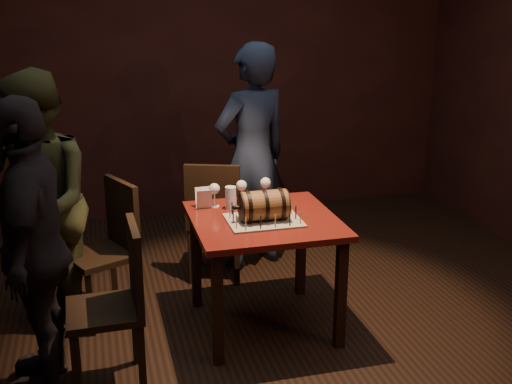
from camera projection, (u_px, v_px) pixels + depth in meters
room_shell at (264, 120)px, 3.69m from camera, size 5.04×5.04×2.80m
pub_table at (264, 234)px, 4.05m from camera, size 0.90×0.90×0.75m
cake_board at (264, 220)px, 3.95m from camera, size 0.45×0.35×0.01m
barrel_cake at (264, 205)px, 3.92m from camera, size 0.35×0.20×0.20m
birthday_candles at (264, 213)px, 3.94m from camera, size 0.40×0.30×0.09m
wine_glass_left at (214, 190)px, 4.19m from camera, size 0.07×0.07×0.16m
wine_glass_mid at (241, 187)px, 4.26m from camera, size 0.07×0.07×0.16m
wine_glass_right at (265, 184)px, 4.32m from camera, size 0.07×0.07×0.16m
pint_of_ale at (231, 198)px, 4.16m from camera, size 0.07×0.07×0.15m
menu_card at (204, 198)px, 4.18m from camera, size 0.10×0.05×0.13m
chair_back at (215, 215)px, 4.76m from camera, size 0.51×0.51×0.93m
chair_left_rear at (110, 242)px, 4.23m from camera, size 0.53×0.53×0.93m
chair_left_front at (119, 297)px, 3.48m from camera, size 0.41×0.41×0.93m
person_back at (252, 158)px, 4.94m from camera, size 0.74×0.61×1.76m
person_left_rear at (38, 205)px, 3.98m from camera, size 0.80×0.93×1.68m
person_left_front at (34, 248)px, 3.38m from camera, size 0.50×0.99×1.63m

